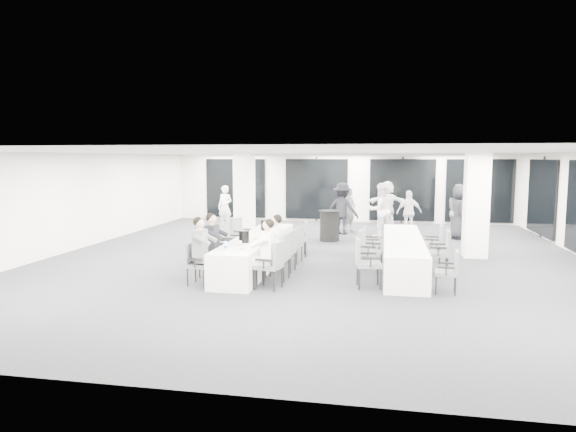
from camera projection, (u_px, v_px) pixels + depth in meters
name	position (u px, v px, depth m)	size (l,w,h in m)	color
room	(352.00, 203.00, 14.38)	(14.04, 16.04, 2.84)	#25252A
column_left	(244.00, 196.00, 17.09)	(0.60, 0.60, 2.80)	white
column_right	(476.00, 205.00, 13.66)	(0.60, 0.60, 2.80)	white
banquet_table_main	(257.00, 252.00, 12.52)	(0.90, 5.00, 0.75)	silver
banquet_table_side	(403.00, 253.00, 12.28)	(0.90, 5.00, 0.75)	silver
cocktail_table	(329.00, 226.00, 16.40)	(0.71, 0.71, 0.98)	black
chair_main_left_near	(196.00, 261.00, 10.75)	(0.49, 0.53, 0.88)	#585A60
chair_main_left_second	(208.00, 253.00, 11.50)	(0.55, 0.58, 0.93)	#585A60
chair_main_left_mid	(219.00, 245.00, 12.29)	(0.58, 0.62, 1.00)	#585A60
chair_main_left_fourth	(230.00, 240.00, 13.11)	(0.57, 0.61, 0.99)	#585A60
chair_main_left_far	(242.00, 233.00, 14.23)	(0.60, 0.63, 1.00)	#585A60
chair_main_right_near	(273.00, 262.00, 10.36)	(0.58, 0.62, 0.99)	#585A60
chair_main_right_second	(281.00, 253.00, 11.15)	(0.56, 0.62, 1.03)	#585A60
chair_main_right_mid	(288.00, 248.00, 11.98)	(0.55, 0.60, 0.99)	#585A60
chair_main_right_fourth	(295.00, 242.00, 12.98)	(0.55, 0.59, 0.95)	#585A60
chair_main_right_far	(301.00, 236.00, 13.89)	(0.58, 0.61, 0.96)	#585A60
chair_side_left_near	(365.00, 260.00, 10.50)	(0.58, 0.62, 1.02)	#585A60
chair_side_left_mid	(367.00, 248.00, 11.90)	(0.59, 0.62, 0.99)	#585A60
chair_side_left_far	(369.00, 241.00, 13.41)	(0.47, 0.51, 0.87)	#585A60
chair_side_right_near	(450.00, 269.00, 10.04)	(0.47, 0.52, 0.86)	#585A60
chair_side_right_mid	(441.00, 250.00, 11.68)	(0.53, 0.59, 1.01)	#585A60
chair_side_right_far	(435.00, 241.00, 13.04)	(0.52, 0.57, 0.95)	#585A60
seated_guest_a	(203.00, 247.00, 10.68)	(0.50, 0.38, 1.44)	#57595F
seated_guest_b	(215.00, 241.00, 11.43)	(0.50, 0.38, 1.44)	black
seated_guest_c	(265.00, 249.00, 10.38)	(0.50, 0.38, 1.44)	white
seated_guest_d	(273.00, 243.00, 11.16)	(0.50, 0.38, 1.44)	white
standing_guest_a	(350.00, 207.00, 18.44)	(0.65, 0.52, 1.78)	#57595F
standing_guest_b	(380.00, 206.00, 17.22)	(0.99, 0.60, 2.06)	white
standing_guest_c	(342.00, 205.00, 17.79)	(1.31, 0.67, 2.03)	black
standing_guest_d	(409.00, 209.00, 17.95)	(1.01, 0.57, 1.72)	white
standing_guest_e	(459.00, 208.00, 16.72)	(0.97, 0.59, 2.02)	black
standing_guest_f	(387.00, 200.00, 20.01)	(1.83, 0.70, 1.99)	white
standing_guest_g	(225.00, 204.00, 19.44)	(0.66, 0.53, 1.82)	white
standing_guest_h	(459.00, 207.00, 16.94)	(0.98, 0.60, 2.04)	#57595F
ice_bucket_near	(244.00, 236.00, 11.59)	(0.24, 0.24, 0.27)	black
ice_bucket_far	(265.00, 225.00, 13.54)	(0.23, 0.23, 0.26)	black
water_bottle_a	(225.00, 246.00, 10.55)	(0.06, 0.06, 0.20)	silver
water_bottle_b	(268.00, 231.00, 12.77)	(0.06, 0.06, 0.20)	silver
water_bottle_c	(270.00, 222.00, 14.20)	(0.08, 0.08, 0.25)	silver
plate_a	(239.00, 245.00, 11.18)	(0.20, 0.20, 0.03)	white
plate_b	(242.00, 249.00, 10.68)	(0.19, 0.19, 0.03)	white
plate_c	(256.00, 239.00, 11.98)	(0.21, 0.21, 0.03)	white
wine_glass	(240.00, 243.00, 10.50)	(0.09, 0.09, 0.22)	silver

